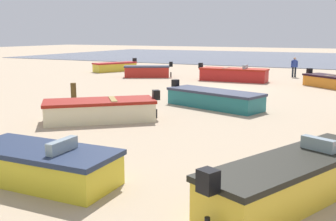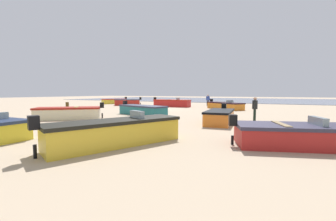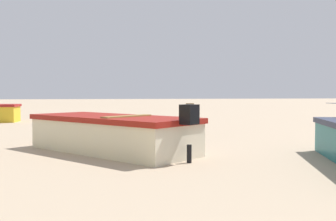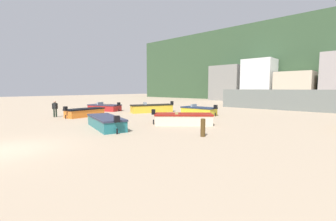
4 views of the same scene
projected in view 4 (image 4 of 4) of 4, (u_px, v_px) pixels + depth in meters
ground_plane at (5, 151)px, 10.13m from camera, size 160.00×160.00×0.00m
headland_hill at (311, 65)px, 58.01m from camera, size 90.00×32.00×17.79m
harbor_pier at (290, 100)px, 29.36m from camera, size 17.98×2.40×2.65m
townhouse_far_left at (228, 83)px, 53.55m from camera, size 7.13×6.36×8.07m
townhouse_left at (259, 81)px, 48.15m from camera, size 6.11×5.15×8.94m
townhouse_centre_left at (294, 87)px, 43.83m from camera, size 6.53×5.46×6.00m
boat_cream_0 at (183, 119)px, 17.47m from camera, size 4.47×4.14×1.18m
boat_yellow_1 at (152, 108)px, 26.47m from camera, size 3.24×5.10×1.26m
boat_yellow_2 at (199, 111)px, 23.95m from camera, size 4.02×1.67×1.15m
boat_orange_4 at (85, 112)px, 22.39m from camera, size 1.83×4.09×1.15m
boat_teal_8 at (106, 122)px, 15.91m from camera, size 5.14×2.94×1.14m
boat_red_9 at (105, 107)px, 28.36m from camera, size 4.45×2.97×1.11m
mooring_post_near_water at (203, 128)px, 13.07m from camera, size 0.28×0.28×1.05m
beach_walker_foreground at (55, 107)px, 22.00m from camera, size 0.36×0.53×1.62m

